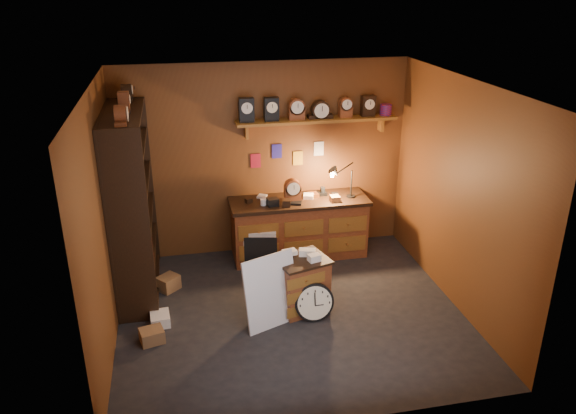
# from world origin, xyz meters

# --- Properties ---
(floor) EXTENTS (4.00, 4.00, 0.00)m
(floor) POSITION_xyz_m (0.00, 0.00, 0.00)
(floor) COLOR black
(floor) RESTS_ON ground
(room_shell) EXTENTS (4.02, 3.62, 2.71)m
(room_shell) POSITION_xyz_m (0.04, 0.11, 1.72)
(room_shell) COLOR brown
(room_shell) RESTS_ON ground
(shelving_unit) EXTENTS (0.47, 1.60, 2.58)m
(shelving_unit) POSITION_xyz_m (-1.79, 0.98, 1.25)
(shelving_unit) COLOR black
(shelving_unit) RESTS_ON ground
(workbench) EXTENTS (1.93, 0.66, 1.36)m
(workbench) POSITION_xyz_m (0.43, 1.47, 0.47)
(workbench) COLOR brown
(workbench) RESTS_ON ground
(low_cabinet) EXTENTS (0.70, 0.64, 0.76)m
(low_cabinet) POSITION_xyz_m (0.15, 0.09, 0.37)
(low_cabinet) COLOR brown
(low_cabinet) RESTS_ON ground
(big_round_clock) EXTENTS (0.46, 0.16, 0.47)m
(big_round_clock) POSITION_xyz_m (0.24, -0.17, 0.23)
(big_round_clock) COLOR black
(big_round_clock) RESTS_ON ground
(white_panel) EXTENTS (0.68, 0.41, 0.87)m
(white_panel) POSITION_xyz_m (-0.26, -0.15, 0.00)
(white_panel) COLOR silver
(white_panel) RESTS_ON ground
(mini_fridge) EXTENTS (0.62, 0.63, 0.54)m
(mini_fridge) POSITION_xyz_m (-0.18, 1.39, 0.27)
(mini_fridge) COLOR silver
(mini_fridge) RESTS_ON ground
(floor_box_a) EXTENTS (0.29, 0.26, 0.15)m
(floor_box_a) POSITION_xyz_m (-1.61, -0.23, 0.08)
(floor_box_a) COLOR brown
(floor_box_a) RESTS_ON ground
(floor_box_b) EXTENTS (0.23, 0.27, 0.13)m
(floor_box_b) POSITION_xyz_m (-1.52, 0.10, 0.06)
(floor_box_b) COLOR white
(floor_box_b) RESTS_ON ground
(floor_box_c) EXTENTS (0.33, 0.32, 0.19)m
(floor_box_c) POSITION_xyz_m (-1.42, 0.86, 0.09)
(floor_box_c) COLOR brown
(floor_box_c) RESTS_ON ground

